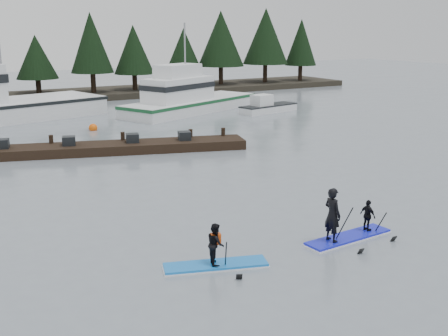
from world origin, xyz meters
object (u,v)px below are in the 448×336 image
paddleboard_solo (216,253)px  fishing_boat_medium (188,105)px  paddleboard_duo (344,222)px  floating_dock (106,148)px

paddleboard_solo → fishing_boat_medium: bearing=83.1°
paddleboard_solo → paddleboard_duo: 4.74m
floating_dock → paddleboard_solo: (-2.21, -16.71, 0.20)m
fishing_boat_medium → paddleboard_duo: size_ratio=4.08×
floating_dock → paddleboard_solo: 16.85m
floating_dock → paddleboard_solo: paddleboard_solo is taller
fishing_boat_medium → paddleboard_solo: (-13.16, -28.34, -0.10)m
fishing_boat_medium → paddleboard_duo: (-8.44, -28.61, 0.09)m
floating_dock → paddleboard_duo: size_ratio=4.71×
floating_dock → paddleboard_duo: (2.52, -16.98, 0.40)m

